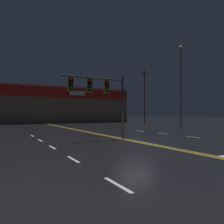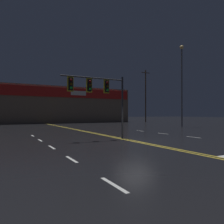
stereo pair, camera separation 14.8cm
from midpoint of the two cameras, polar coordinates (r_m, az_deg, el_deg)
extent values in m
plane|color=black|center=(14.87, 5.88, -7.63)|extent=(200.00, 200.00, 0.00)
cube|color=gold|center=(14.79, 5.40, -7.66)|extent=(0.12, 60.00, 0.01)
cube|color=gold|center=(14.96, 6.36, -7.58)|extent=(0.12, 60.00, 0.01)
cube|color=silver|center=(6.00, 0.72, -18.44)|extent=(0.12, 1.40, 0.01)
cube|color=silver|center=(9.21, -10.52, -12.06)|extent=(0.12, 1.40, 0.01)
cube|color=silver|center=(12.63, -15.62, -8.88)|extent=(0.12, 1.40, 0.01)
cube|color=silver|center=(16.13, -18.49, -7.04)|extent=(0.12, 1.40, 0.01)
cube|color=silver|center=(19.67, -20.32, -5.84)|extent=(0.12, 1.40, 0.01)
cube|color=silver|center=(18.55, 20.25, -6.17)|extent=(0.12, 1.40, 0.01)
cube|color=silver|center=(21.09, 12.84, -5.49)|extent=(0.12, 1.40, 0.01)
cube|color=silver|center=(23.91, 7.12, -4.91)|extent=(0.12, 1.40, 0.01)
cylinder|color=#38383D|center=(16.45, 2.50, 1.13)|extent=(0.14, 0.14, 4.63)
cylinder|color=#38383D|center=(15.57, -5.04, 8.86)|extent=(4.71, 0.10, 0.10)
cube|color=black|center=(15.92, -1.69, 6.69)|extent=(0.28, 0.24, 0.84)
cube|color=gold|center=(15.92, -1.69, 6.69)|extent=(0.42, 0.08, 0.99)
sphere|color=#500705|center=(15.81, -1.42, 7.66)|extent=(0.17, 0.17, 0.17)
sphere|color=#543707|center=(15.78, -1.42, 6.75)|extent=(0.17, 0.17, 0.17)
sphere|color=green|center=(15.75, -1.42, 5.84)|extent=(0.17, 0.17, 0.17)
cube|color=black|center=(15.36, -6.20, 6.95)|extent=(0.28, 0.24, 0.84)
cube|color=gold|center=(15.36, -6.20, 6.95)|extent=(0.42, 0.08, 0.99)
sphere|color=#500705|center=(15.25, -5.97, 7.96)|extent=(0.17, 0.17, 0.17)
sphere|color=#543707|center=(15.22, -5.98, 7.02)|extent=(0.17, 0.17, 0.17)
sphere|color=green|center=(15.19, -5.98, 6.08)|extent=(0.17, 0.17, 0.17)
cube|color=black|center=(14.91, -11.03, 7.19)|extent=(0.28, 0.24, 0.84)
cube|color=gold|center=(14.91, -11.03, 7.19)|extent=(0.42, 0.08, 0.99)
sphere|color=#500705|center=(14.80, -10.84, 8.23)|extent=(0.17, 0.17, 0.17)
sphere|color=#543707|center=(14.76, -10.85, 7.26)|extent=(0.17, 0.17, 0.17)
sphere|color=green|center=(14.73, -10.85, 6.29)|extent=(0.17, 0.17, 0.17)
cylinder|color=#59595E|center=(32.91, 17.41, 6.10)|extent=(0.20, 0.20, 11.21)
sphere|color=#F9D17A|center=(34.06, 17.39, 15.80)|extent=(0.56, 0.56, 0.56)
cube|color=#7A6651|center=(47.98, -18.47, 1.71)|extent=(36.70, 10.00, 7.32)
cube|color=red|center=(43.13, -17.28, 5.12)|extent=(35.97, 0.20, 1.83)
cube|color=white|center=(44.77, -9.14, 4.90)|extent=(3.20, 0.16, 0.90)
cylinder|color=#4C3828|center=(49.96, 8.37, 4.14)|extent=(0.26, 0.26, 11.74)
cube|color=#4C3828|center=(50.66, 8.37, 10.10)|extent=(2.20, 0.12, 0.12)
camera|label=1|loc=(0.07, -90.24, 0.00)|focal=35.00mm
camera|label=2|loc=(0.07, 89.76, 0.00)|focal=35.00mm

